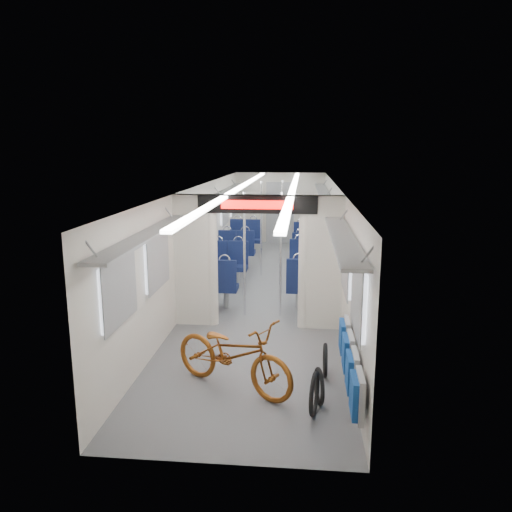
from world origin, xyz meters
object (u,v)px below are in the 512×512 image
at_px(bike_hoop_a, 314,396).
at_px(seat_bay_near_right, 310,270).
at_px(bike_hoop_b, 319,388).
at_px(stanchion_near_left, 244,255).
at_px(stanchion_far_left, 261,229).
at_px(seat_bay_near_left, 221,270).
at_px(bicycle, 233,354).
at_px(seat_bay_far_left, 241,241).
at_px(stanchion_near_right, 281,256).
at_px(bike_hoop_c, 325,362).
at_px(flip_bench, 350,362).
at_px(seat_bay_far_right, 309,242).
at_px(stanchion_far_right, 282,227).

bearing_deg(bike_hoop_a, seat_bay_near_right, 90.01).
distance_m(bike_hoop_a, bike_hoop_b, 0.26).
height_order(stanchion_near_left, stanchion_far_left, same).
bearing_deg(seat_bay_near_left, stanchion_near_left, -62.64).
distance_m(bicycle, seat_bay_far_left, 7.65).
xyz_separation_m(bicycle, bike_hoop_a, (1.03, -0.55, -0.24)).
distance_m(bike_hoop_a, seat_bay_near_right, 4.89).
height_order(seat_bay_near_left, seat_bay_far_left, seat_bay_far_left).
bearing_deg(bicycle, stanchion_near_right, 20.80).
bearing_deg(bicycle, bike_hoop_c, -39.01).
bearing_deg(flip_bench, seat_bay_far_right, 93.01).
relative_size(bicycle, stanchion_far_right, 0.80).
bearing_deg(bike_hoop_a, seat_bay_far_right, 90.00).
height_order(flip_bench, seat_bay_near_right, seat_bay_near_right).
relative_size(bike_hoop_b, seat_bay_near_left, 0.22).
height_order(bicycle, stanchion_near_right, stanchion_near_right).
bearing_deg(bike_hoop_a, stanchion_far_right, 95.85).
relative_size(bike_hoop_b, seat_bay_far_right, 0.24).
relative_size(flip_bench, seat_bay_near_left, 0.99).
relative_size(bike_hoop_b, stanchion_far_right, 0.20).
height_order(flip_bench, stanchion_far_left, stanchion_far_left).
bearing_deg(seat_bay_far_left, stanchion_far_right, -48.49).
bearing_deg(stanchion_near_left, bike_hoop_c, -60.49).
height_order(seat_bay_far_left, stanchion_near_right, stanchion_near_right).
bearing_deg(stanchion_near_right, seat_bay_near_right, 67.73).
height_order(bike_hoop_a, seat_bay_far_left, seat_bay_far_left).
bearing_deg(bike_hoop_b, stanchion_far_left, 101.23).
distance_m(flip_bench, stanchion_far_left, 6.50).
bearing_deg(bike_hoop_b, seat_bay_near_left, 113.37).
bearing_deg(bicycle, stanchion_far_right, 26.77).
bearing_deg(seat_bay_far_right, bike_hoop_c, -88.66).
bearing_deg(seat_bay_far_right, bike_hoop_a, -90.00).
bearing_deg(bike_hoop_a, bicycle, 151.73).
bearing_deg(stanchion_near_left, stanchion_far_left, 89.03).
distance_m(seat_bay_near_left, seat_bay_far_right, 3.94).
xyz_separation_m(bicycle, bike_hoop_c, (1.20, 0.47, -0.27)).
distance_m(flip_bench, stanchion_near_left, 3.70).
height_order(bike_hoop_c, seat_bay_far_right, seat_bay_far_right).
distance_m(bicycle, seat_bay_far_right, 7.71).
bearing_deg(stanchion_far_right, bike_hoop_a, -84.15).
xyz_separation_m(seat_bay_near_left, stanchion_near_left, (0.64, -1.24, 0.60)).
bearing_deg(flip_bench, seat_bay_near_left, 116.91).
bearing_deg(bicycle, seat_bay_near_left, 41.16).
xyz_separation_m(flip_bench, stanchion_far_right, (-1.12, 6.62, 0.57)).
distance_m(flip_bench, seat_bay_far_left, 8.26).
bearing_deg(bike_hoop_a, seat_bay_far_left, 102.92).
distance_m(seat_bay_near_right, stanchion_far_right, 2.16).
distance_m(flip_bench, stanchion_far_right, 6.74).
bearing_deg(seat_bay_far_left, bike_hoop_b, -76.26).
height_order(bicycle, seat_bay_near_left, seat_bay_near_left).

